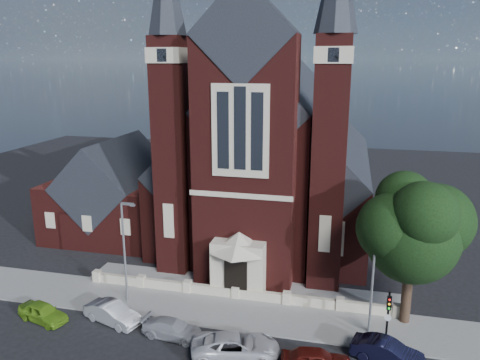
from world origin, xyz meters
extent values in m
plane|color=black|center=(0.00, 15.00, 0.00)|extent=(120.00, 120.00, 0.00)
cube|color=gray|center=(0.00, 4.50, 0.00)|extent=(60.00, 5.00, 0.12)
cube|color=gray|center=(0.00, 8.50, 0.00)|extent=(26.00, 3.00, 0.14)
cube|color=beige|center=(0.00, 6.50, 0.00)|extent=(24.00, 0.40, 0.90)
cube|color=#451512|center=(0.00, 25.00, 7.00)|extent=(10.00, 30.00, 14.00)
cube|color=black|center=(0.00, 25.00, 14.00)|extent=(10.00, 30.20, 10.00)
cube|color=#451512|center=(-7.50, 24.00, 4.00)|extent=(5.00, 26.00, 8.00)
cube|color=#451512|center=(7.50, 24.00, 4.00)|extent=(5.00, 26.00, 8.00)
cube|color=black|center=(-7.50, 24.00, 8.00)|extent=(5.01, 26.20, 5.01)
cube|color=black|center=(7.50, 24.00, 8.00)|extent=(5.01, 26.20, 5.01)
cube|color=#451512|center=(0.00, 9.50, 10.00)|extent=(8.00, 3.00, 20.00)
cube|color=black|center=(0.00, 9.50, 20.00)|extent=(8.00, 3.20, 8.00)
cube|color=beige|center=(0.00, 7.95, 13.00)|extent=(4.40, 0.15, 7.00)
cube|color=black|center=(0.00, 7.88, 13.20)|extent=(0.90, 0.08, 6.20)
cube|color=beige|center=(0.00, 7.50, 2.20)|extent=(4.20, 2.00, 4.40)
cube|color=black|center=(0.00, 6.45, 1.60)|extent=(1.80, 0.12, 3.20)
cone|color=beige|center=(0.00, 7.50, 4.40)|extent=(4.60, 4.60, 1.60)
cube|color=#451512|center=(-6.50, 10.50, 10.00)|extent=(2.60, 2.60, 20.00)
cube|color=beige|center=(-6.50, 10.50, 18.50)|extent=(2.80, 2.80, 1.20)
cube|color=#451512|center=(6.50, 10.50, 10.00)|extent=(2.60, 2.60, 20.00)
cube|color=beige|center=(6.50, 10.50, 18.50)|extent=(2.80, 2.80, 1.20)
cube|color=#451512|center=(-16.00, 18.00, 3.00)|extent=(12.00, 12.00, 6.00)
cube|color=black|center=(-16.00, 18.00, 6.00)|extent=(8.49, 12.20, 8.49)
cylinder|color=black|center=(12.50, 6.00, 2.50)|extent=(0.70, 0.70, 5.00)
sphere|color=black|center=(12.50, 6.00, 6.50)|extent=(6.40, 6.40, 6.40)
sphere|color=black|center=(12.90, 4.80, 8.50)|extent=(4.40, 4.40, 4.40)
cylinder|color=gray|center=(-8.00, 4.00, 4.00)|extent=(0.16, 0.16, 8.00)
cube|color=gray|center=(-7.50, 4.00, 8.00)|extent=(1.00, 0.15, 0.18)
cube|color=gray|center=(-7.10, 4.00, 7.92)|extent=(0.35, 0.22, 0.12)
cylinder|color=gray|center=(10.00, 4.00, 4.00)|extent=(0.16, 0.16, 8.00)
cube|color=gray|center=(10.50, 4.00, 8.00)|extent=(1.00, 0.15, 0.18)
cube|color=gray|center=(10.90, 4.00, 7.92)|extent=(0.35, 0.22, 0.12)
cylinder|color=black|center=(11.00, 2.50, 2.00)|extent=(0.14, 0.14, 4.00)
cube|color=black|center=(11.00, 2.35, 3.30)|extent=(0.28, 0.22, 0.90)
sphere|color=red|center=(11.00, 2.22, 3.60)|extent=(0.14, 0.14, 0.14)
sphere|color=#CC8C0C|center=(11.00, 2.22, 3.30)|extent=(0.14, 0.14, 0.14)
sphere|color=#0C9919|center=(11.00, 2.22, 3.00)|extent=(0.14, 0.14, 0.14)
imported|color=#6AA320|center=(-12.66, 0.17, 0.67)|extent=(4.22, 2.56, 1.34)
imported|color=#9B9CA2|center=(-7.70, 1.14, 0.73)|extent=(4.67, 2.81, 1.45)
imported|color=#A0A1A7|center=(-2.88, 0.41, 0.62)|extent=(4.42, 2.20, 1.23)
imported|color=silver|center=(1.79, -0.73, 0.77)|extent=(6.02, 3.84, 1.55)
imported|color=black|center=(11.00, 0.97, 0.72)|extent=(4.64, 2.65, 1.45)
camera|label=1|loc=(8.04, -25.67, 18.20)|focal=35.00mm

